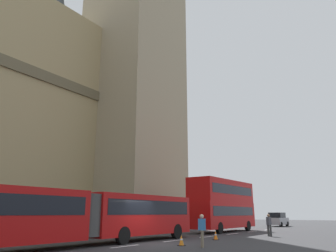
# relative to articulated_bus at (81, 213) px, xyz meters

# --- Properties ---
(ground_plane) EXTENTS (160.00, 160.00, 0.00)m
(ground_plane) POSITION_rel_articulated_bus_xyz_m (3.49, -1.99, -1.75)
(ground_plane) COLOR #333335
(lane_centre_marking) EXTENTS (39.00, 0.16, 0.01)m
(lane_centre_marking) POSITION_rel_articulated_bus_xyz_m (6.10, -1.99, -1.74)
(lane_centre_marking) COLOR silver
(lane_centre_marking) RESTS_ON ground_plane
(articulated_bus) EXTENTS (18.81, 2.54, 2.90)m
(articulated_bus) POSITION_rel_articulated_bus_xyz_m (0.00, 0.00, 0.00)
(articulated_bus) COLOR #B20F0F
(articulated_bus) RESTS_ON ground_plane
(double_decker_bus) EXTENTS (10.00, 2.54, 4.90)m
(double_decker_bus) POSITION_rel_articulated_bus_xyz_m (17.74, 0.00, 0.96)
(double_decker_bus) COLOR #B20F0F
(double_decker_bus) RESTS_ON ground_plane
(sedan_lead) EXTENTS (4.40, 1.86, 1.85)m
(sedan_lead) POSITION_rel_articulated_bus_xyz_m (34.77, 0.05, -0.83)
(sedan_lead) COLOR gray
(sedan_lead) RESTS_ON ground_plane
(traffic_cone_west) EXTENTS (0.36, 0.36, 0.58)m
(traffic_cone_west) POSITION_rel_articulated_bus_xyz_m (3.59, -4.29, -1.46)
(traffic_cone_west) COLOR black
(traffic_cone_west) RESTS_ON ground_plane
(traffic_cone_middle) EXTENTS (0.36, 0.36, 0.58)m
(traffic_cone_middle) POSITION_rel_articulated_bus_xyz_m (8.46, -3.89, -1.46)
(traffic_cone_middle) COLOR black
(traffic_cone_middle) RESTS_ON ground_plane
(pedestrian_near_cones) EXTENTS (0.40, 0.47, 1.69)m
(pedestrian_near_cones) POSITION_rel_articulated_bus_xyz_m (3.43, -5.71, -0.83)
(pedestrian_near_cones) COLOR #726651
(pedestrian_near_cones) RESTS_ON ground_plane
(pedestrian_by_kerb) EXTENTS (0.43, 0.36, 1.69)m
(pedestrian_by_kerb) POSITION_rel_articulated_bus_xyz_m (13.94, -5.76, -0.83)
(pedestrian_by_kerb) COLOR #333333
(pedestrian_by_kerb) RESTS_ON ground_plane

